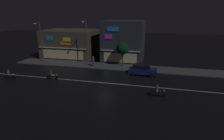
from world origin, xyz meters
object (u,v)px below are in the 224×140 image
Objects in this scene: motorcycle_lead at (52,75)px; motorcycle_following at (157,92)px; streetlamp_mid at (86,40)px; motorcycle_opposite_lane at (9,75)px; pedestrian_on_sidewalk at (93,62)px; streetlamp_west at (40,39)px; parked_car_near_kerb at (143,70)px; traffic_cone at (141,72)px.

motorcycle_following is (15.17, -2.43, 0.00)m from motorcycle_lead.
streetlamp_mid reaches higher than motorcycle_opposite_lane.
streetlamp_mid is at bearing -37.74° from motorcycle_following.
pedestrian_on_sidewalk is 15.41m from motorcycle_following.
motorcycle_lead and motorcycle_following have the same top height.
motorcycle_lead is at bearing -115.58° from pedestrian_on_sidewalk.
streetlamp_west is at bearing 176.45° from pedestrian_on_sidewalk.
streetlamp_mid is (9.25, 0.06, 0.21)m from streetlamp_west.
pedestrian_on_sidewalk is 0.95× the size of motorcycle_opposite_lane.
motorcycle_lead is 1.00× the size of motorcycle_opposite_lane.
pedestrian_on_sidewalk is 0.42× the size of parked_car_near_kerb.
motorcycle_lead is (-3.68, -7.84, -0.33)m from pedestrian_on_sidewalk.
parked_car_near_kerb reaches higher than motorcycle_following.
streetlamp_mid is 17.43m from motorcycle_following.
pedestrian_on_sidewalk is at bearing 168.02° from traffic_cone.
traffic_cone is at bearing -165.40° from motorcycle_opposite_lane.
streetlamp_mid is 4.18× the size of motorcycle_opposite_lane.
motorcycle_following reaches higher than traffic_cone.
traffic_cone is (19.39, -2.43, -4.28)m from streetlamp_west.
streetlamp_mid is 4.41× the size of pedestrian_on_sidewalk.
motorcycle_opposite_lane reaches higher than traffic_cone.
motorcycle_opposite_lane is at bearing -160.76° from parked_car_near_kerb.
motorcycle_opposite_lane is 19.97m from traffic_cone.
streetlamp_west is 25.01m from motorcycle_following.
streetlamp_mid reaches higher than traffic_cone.
pedestrian_on_sidewalk is at bearing 164.05° from parked_car_near_kerb.
streetlamp_mid is 4.12m from pedestrian_on_sidewalk.
traffic_cone is (10.14, -2.49, -4.49)m from streetlamp_mid.
streetlamp_mid reaches higher than pedestrian_on_sidewalk.
parked_car_near_kerb is 1.01m from traffic_cone.
streetlamp_mid reaches higher than streetlamp_west.
parked_car_near_kerb is 8.08m from motorcycle_following.
pedestrian_on_sidewalk is at bearing -123.37° from motorcycle_lead.
traffic_cone is at bearing -7.15° from streetlamp_west.
motorcycle_lead is at bearing -104.75° from streetlamp_mid.
streetlamp_mid is 11.64m from parked_car_near_kerb.
motorcycle_opposite_lane is (-18.91, -6.60, -0.24)m from parked_car_near_kerb.
motorcycle_opposite_lane is at bearing -130.64° from streetlamp_mid.
motorcycle_lead is at bearing -157.52° from parked_car_near_kerb.
motorcycle_following and motorcycle_opposite_lane have the same top height.
motorcycle_following is (22.18, -10.86, -3.92)m from streetlamp_west.
parked_car_near_kerb is at bearing -165.73° from motorcycle_lead.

